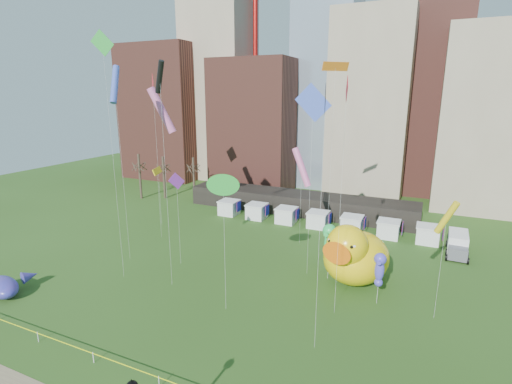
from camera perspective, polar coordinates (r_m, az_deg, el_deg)
The scene contains 25 objects.
skyline at distance 79.44m, azimuth 15.70°, elevation 15.38°, with size 101.00×23.00×68.00m.
pavilion at distance 64.79m, azimuth 6.34°, elevation -1.61°, with size 38.00×6.00×3.20m, color black.
vendor_tents at distance 58.08m, azimuth 9.18°, elevation -4.13°, with size 33.24×2.80×2.40m.
bare_trees at distance 75.03m, azimuth -13.32°, elevation 2.19°, with size 8.44×6.44×8.50m.
caution_tape at distance 29.61m, azimuth -14.21°, elevation -25.27°, with size 50.00×0.06×0.90m.
big_duck at distance 41.55m, azimuth 14.35°, elevation -9.02°, with size 8.26×9.73×6.92m.
small_duck at distance 45.47m, azimuth 14.72°, elevation -9.23°, with size 4.33×4.73×3.30m.
seahorse_green at distance 41.41m, azimuth 10.80°, elevation -7.03°, with size 1.57×1.90×6.22m.
seahorse_purple at distance 38.05m, azimuth 17.84°, elevation -10.54°, with size 1.13×1.46×5.18m.
whale_inflatable at distance 46.27m, azimuth -33.23°, elevation -11.58°, with size 5.23×5.98×2.07m.
box_truck at distance 54.20m, azimuth 27.70°, elevation -6.80°, with size 2.63×6.08×2.55m.
kite_0 at distance 32.09m, azimuth 13.24°, elevation 13.32°, with size 0.58×2.03×20.74m.
kite_1 at distance 49.16m, azimuth 6.77°, elevation 3.66°, with size 3.06×1.65×12.81m.
kite_2 at distance 26.68m, azimuth 10.16°, elevation 11.90°, with size 0.53×2.05×20.03m.
kite_3 at distance 32.82m, azimuth -4.88°, elevation 1.06°, with size 1.88×0.83×12.80m.
kite_4 at distance 35.71m, azimuth 26.41°, elevation -3.44°, with size 1.87×1.33×10.94m.
kite_5 at distance 45.87m, azimuth -20.19°, elevation 14.70°, with size 1.61×2.52×22.39m.
kite_6 at distance 44.02m, azimuth 11.69°, elevation 17.54°, with size 2.55×2.39×22.65m.
kite_7 at distance 43.80m, azimuth -11.68°, elevation 1.35°, with size 0.95×1.77×10.91m.
kite_8 at distance 57.15m, azimuth -15.02°, elevation 14.64°, with size 2.29×2.52×22.08m.
kite_9 at distance 52.05m, azimuth -13.79°, elevation 11.63°, with size 3.67×2.17×20.24m.
kite_10 at distance 37.72m, azimuth -14.08°, elevation 16.10°, with size 1.77×1.30×22.33m.
kite_11 at distance 41.17m, azimuth -21.72°, elevation 18.75°, with size 2.40×0.54×25.19m.
kite_12 at distance 53.04m, azimuth -14.43°, elevation 3.00°, with size 1.30×2.72×9.77m.
kite_13 at distance 39.53m, azimuth 8.44°, elevation 12.70°, with size 3.83×0.12×20.42m.
Camera 1 is at (15.08, -17.31, 19.38)m, focal length 27.00 mm.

